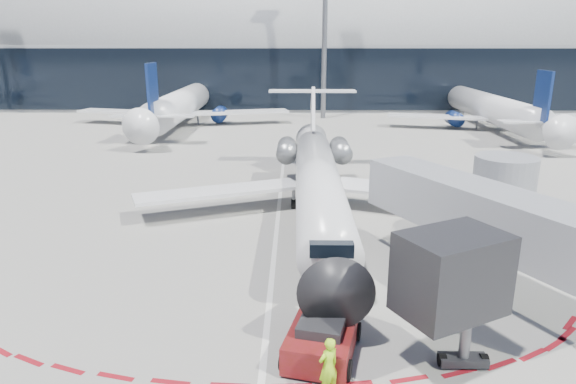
{
  "coord_description": "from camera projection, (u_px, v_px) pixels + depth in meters",
  "views": [
    {
      "loc": [
        1.06,
        -24.89,
        10.56
      ],
      "look_at": [
        0.66,
        3.38,
        2.2
      ],
      "focal_mm": 32.0,
      "sensor_mm": 36.0,
      "label": 1
    }
  ],
  "objects": [
    {
      "name": "ramp_worker",
      "position": [
        328.0,
        366.0,
        15.7
      ],
      "size": [
        0.85,
        0.79,
        1.95
      ],
      "primitive_type": "imported",
      "rotation": [
        0.0,
        0.0,
        3.74
      ],
      "color": "#A9EE19",
      "rests_on": "ground"
    },
    {
      "name": "ground",
      "position": [
        275.0,
        250.0,
        26.87
      ],
      "size": [
        260.0,
        260.0,
        0.0
      ],
      "primitive_type": "plane",
      "color": "gray",
      "rests_on": "ground"
    },
    {
      "name": "light_mast_centre",
      "position": [
        325.0,
        26.0,
        69.29
      ],
      "size": [
        0.7,
        0.7,
        25.0
      ],
      "primitive_type": "cylinder",
      "color": "slate",
      "rests_on": "ground"
    },
    {
      "name": "terminal_building",
      "position": [
        289.0,
        53.0,
        86.76
      ],
      "size": [
        150.0,
        24.15,
        24.0
      ],
      "color": "gray",
      "rests_on": "ground"
    },
    {
      "name": "apron_centerline",
      "position": [
        276.0,
        236.0,
        28.79
      ],
      "size": [
        0.25,
        40.0,
        0.01
      ],
      "primitive_type": "cube",
      "color": "silver",
      "rests_on": "ground"
    },
    {
      "name": "pushback_tug",
      "position": [
        322.0,
        338.0,
        17.81
      ],
      "size": [
        3.03,
        5.62,
        1.43
      ],
      "rotation": [
        0.0,
        0.0,
        -0.24
      ],
      "color": "#58140C",
      "rests_on": "ground"
    },
    {
      "name": "bg_airliner_1",
      "position": [
        181.0,
        83.0,
        66.37
      ],
      "size": [
        32.48,
        34.39,
        10.51
      ],
      "primitive_type": null,
      "color": "silver",
      "rests_on": "ground"
    },
    {
      "name": "bg_airliner_2",
      "position": [
        494.0,
        89.0,
        63.06
      ],
      "size": [
        30.08,
        31.84,
        9.73
      ],
      "primitive_type": null,
      "color": "silver",
      "rests_on": "ground"
    },
    {
      "name": "regional_jet",
      "position": [
        318.0,
        179.0,
        31.65
      ],
      "size": [
        23.08,
        28.46,
        7.13
      ],
      "color": "silver",
      "rests_on": "ground"
    },
    {
      "name": "jet_bridge",
      "position": [
        489.0,
        216.0,
        23.0
      ],
      "size": [
        10.03,
        15.2,
        4.9
      ],
      "color": "gray",
      "rests_on": "ground"
    }
  ]
}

